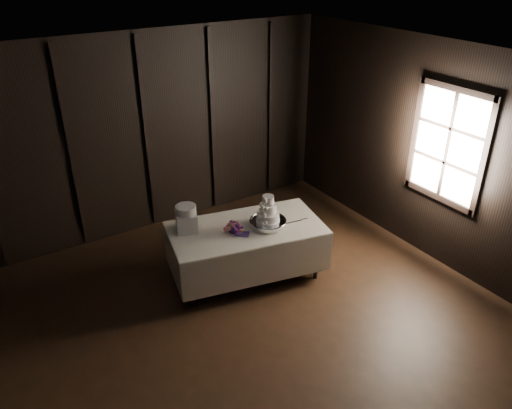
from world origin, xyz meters
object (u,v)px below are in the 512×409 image
Objects in this scene: display_table at (246,249)px; bouquet at (234,228)px; small_cake at (186,210)px; cake_stand at (268,223)px; wedding_cake at (267,212)px; box_pedestal at (187,222)px.

display_table is 0.45m from bouquet.
display_table is 8.32× the size of small_cake.
small_cake is at bearing 153.26° from cake_stand.
small_cake is (-0.68, 0.34, 0.65)m from display_table.
wedding_cake reaches higher than box_pedestal.
small_cake is at bearing 127.52° from wedding_cake.
box_pedestal is at bearing 143.99° from bouquet.
bouquet reaches higher than cake_stand.
bouquet is (-0.42, 0.13, -0.17)m from wedding_cake.
box_pedestal is (-0.68, 0.34, 0.47)m from display_table.
box_pedestal is (-0.49, 0.35, 0.06)m from bouquet.
bouquet is at bearing 165.43° from cake_stand.
cake_stand is at bearing -15.36° from display_table.
wedding_cake reaches higher than small_cake.
bouquet is at bearing -36.01° from small_cake.
bouquet is 1.49× the size of box_pedestal.
wedding_cake is at bearing -20.76° from display_table.
display_table is at bearing -26.43° from box_pedestal.
wedding_cake is 1.03m from small_cake.
box_pedestal is 0.18m from small_cake.
cake_stand is 1.86× the size of box_pedestal.
wedding_cake is at bearing -150.26° from cake_stand.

